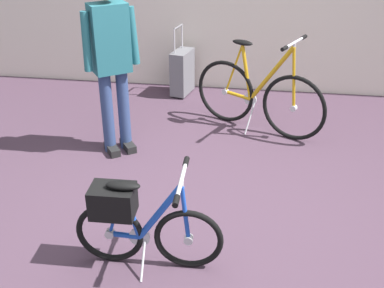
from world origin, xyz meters
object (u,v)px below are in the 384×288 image
Objects in this scene: folding_bike_foreground at (136,220)px; display_bike_left at (259,96)px; rolling_suitcase at (182,72)px; visitor_near_wall at (111,57)px.

folding_bike_foreground is 2.27m from display_bike_left.
display_bike_left reaches higher than rolling_suitcase.
rolling_suitcase is (0.38, 1.47, -0.64)m from visitor_near_wall.
rolling_suitcase reaches higher than folding_bike_foreground.
display_bike_left is 1.55m from visitor_near_wall.
display_bike_left is at bearing 71.31° from folding_bike_foreground.
visitor_near_wall reaches higher than rolling_suitcase.
folding_bike_foreground is 0.60× the size of visitor_near_wall.
visitor_near_wall is at bearing -104.60° from rolling_suitcase.
rolling_suitcase is at bearing 75.40° from visitor_near_wall.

